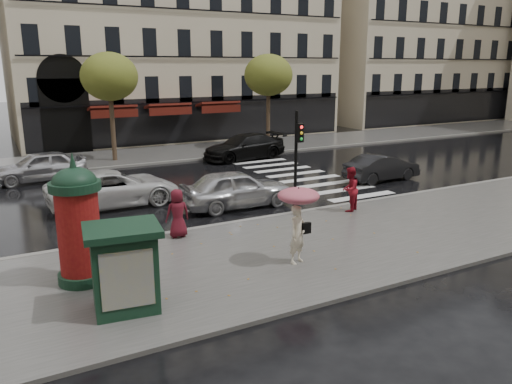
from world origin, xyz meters
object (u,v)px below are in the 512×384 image
woman_red (350,189)px  traffic_light (297,153)px  car_darkgrey (382,167)px  car_far_silver (39,166)px  woman_umbrella (298,213)px  newsstand (124,267)px  car_silver (236,189)px  car_white (114,188)px  man_burgundy (178,213)px  morris_column (78,221)px  car_black (244,147)px

woman_red → traffic_light: (-2.15, 0.61, 1.56)m
woman_red → car_darkgrey: bearing=-174.3°
car_darkgrey → car_far_silver: (-15.73, 8.25, 0.10)m
traffic_light → woman_umbrella: bearing=-122.4°
woman_umbrella → newsstand: bearing=-174.5°
traffic_light → woman_red: bearing=-15.7°
newsstand → car_far_silver: newsstand is taller
car_silver → car_darkgrey: (8.94, 0.98, -0.12)m
newsstand → car_white: size_ratio=0.38×
man_burgundy → woman_umbrella: bearing=121.7°
woman_red → car_white: size_ratio=0.33×
newsstand → woman_umbrella: bearing=5.5°
car_silver → car_far_silver: bearing=37.6°
morris_column → car_white: morris_column is taller
car_silver → man_burgundy: bearing=128.8°
morris_column → car_far_silver: bearing=88.7°
newsstand → car_silver: size_ratio=0.44×
woman_red → car_silver: 4.70m
woman_red → car_black: bearing=-129.2°
car_far_silver → car_silver: bearing=31.8°
newsstand → car_silver: newsstand is taller
car_black → woman_umbrella: bearing=-27.9°
morris_column → car_darkgrey: morris_column is taller
traffic_light → car_white: 8.04m
woman_red → car_white: woman_red is taller
car_silver → newsstand: bearing=139.1°
car_white → car_black: (9.88, 7.14, 0.03)m
car_white → woman_umbrella: bearing=-162.5°
morris_column → car_far_silver: size_ratio=0.77×
man_burgundy → traffic_light: bearing=-175.6°
traffic_light → car_darkgrey: (7.50, 3.40, -1.89)m
car_white → car_black: car_black is taller
woman_umbrella → car_black: 17.80m
traffic_light → car_darkgrey: bearing=24.4°
man_burgundy → car_black: (8.97, 12.60, -0.16)m
morris_column → car_far_silver: (0.32, 14.21, -1.04)m
man_burgundy → car_darkgrey: (12.51, 3.72, -0.27)m
morris_column → car_darkgrey: 17.15m
car_white → woman_red: bearing=-127.0°
morris_column → car_white: 8.20m
morris_column → car_darkgrey: (16.04, 5.96, -1.14)m
newsstand → car_white: newsstand is taller
woman_umbrella → traffic_light: 5.07m
man_burgundy → car_black: man_burgundy is taller
man_burgundy → morris_column: size_ratio=0.47×
man_burgundy → car_darkgrey: man_burgundy is taller
traffic_light → car_black: size_ratio=0.74×
man_burgundy → car_darkgrey: 13.05m
newsstand → car_far_silver: 16.37m
car_black → car_far_silver: car_black is taller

